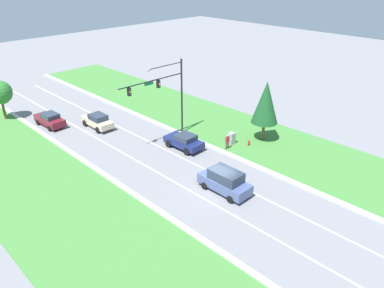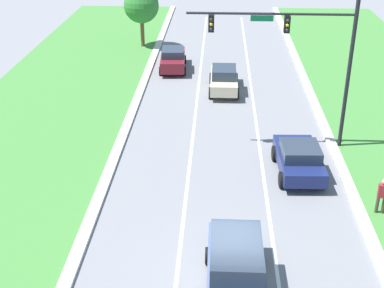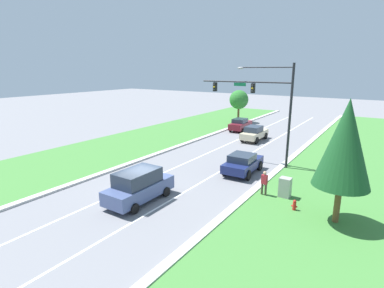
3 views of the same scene
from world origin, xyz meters
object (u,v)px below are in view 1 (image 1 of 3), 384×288
pedestrian (227,141)px  oak_near_left_tree (0,93)px  navy_sedan (184,141)px  slate_blue_suv (225,181)px  fire_hydrant (249,143)px  champagne_sedan (98,121)px  burgundy_sedan (50,119)px  conifer_near_right_tree (266,102)px  traffic_signal_mast (166,90)px  utility_cabinet (232,139)px

pedestrian → oak_near_left_tree: bearing=-55.0°
pedestrian → navy_sedan: bearing=-41.4°
slate_blue_suv → fire_hydrant: 9.37m
champagne_sedan → fire_hydrant: size_ratio=6.56×
navy_sedan → burgundy_sedan: bearing=113.1°
slate_blue_suv → champagne_sedan: bearing=90.8°
navy_sedan → conifer_near_right_tree: conifer_near_right_tree is taller
navy_sedan → burgundy_sedan: 17.15m
champagne_sedan → oak_near_left_tree: oak_near_left_tree is taller
slate_blue_suv → pedestrian: (6.21, 5.05, -0.09)m
conifer_near_right_tree → traffic_signal_mast: bearing=133.2°
utility_cabinet → pedestrian: pedestrian is taller
burgundy_sedan → champagne_sedan: bearing=-52.8°
traffic_signal_mast → champagne_sedan: size_ratio=1.85×
pedestrian → champagne_sedan: bearing=-59.0°
fire_hydrant → slate_blue_suv: bearing=-155.0°
traffic_signal_mast → fire_hydrant: size_ratio=12.16×
burgundy_sedan → traffic_signal_mast: bearing=-61.9°
burgundy_sedan → champagne_sedan: 5.82m
fire_hydrant → oak_near_left_tree: (-15.61, 25.82, 3.12)m
navy_sedan → champagne_sedan: (-3.54, 11.08, 0.04)m
conifer_near_right_tree → oak_near_left_tree: size_ratio=1.36×
utility_cabinet → conifer_near_right_tree: size_ratio=0.20×
navy_sedan → conifer_near_right_tree: bearing=-33.8°
traffic_signal_mast → fire_hydrant: (4.97, -7.47, -5.31)m
navy_sedan → champagne_sedan: size_ratio=0.95×
burgundy_sedan → fire_hydrant: burgundy_sedan is taller
burgundy_sedan → pedestrian: (10.31, -18.85, 0.11)m
utility_cabinet → burgundy_sedan: bearing=122.1°
oak_near_left_tree → champagne_sedan: bearing=-56.5°
burgundy_sedan → fire_hydrant: size_ratio=6.56×
burgundy_sedan → fire_hydrant: (12.57, -19.95, -0.49)m
burgundy_sedan → conifer_near_right_tree: size_ratio=0.69×
fire_hydrant → traffic_signal_mast: bearing=123.6°
pedestrian → conifer_near_right_tree: size_ratio=0.25×
fire_hydrant → conifer_near_right_tree: (2.22, -0.18, 4.05)m
slate_blue_suv → champagne_sedan: (-0.33, 19.47, -0.16)m
traffic_signal_mast → fire_hydrant: 10.43m
slate_blue_suv → fire_hydrant: bearing=24.8°
traffic_signal_mast → champagne_sedan: 10.12m
champagne_sedan → burgundy_sedan: bearing=130.2°
pedestrian → conifer_near_right_tree: 5.80m
champagne_sedan → traffic_signal_mast: bearing=-64.7°
slate_blue_suv → burgundy_sedan: 24.25m
slate_blue_suv → utility_cabinet: (7.43, 5.50, -0.35)m
traffic_signal_mast → slate_blue_suv: bearing=-107.0°
utility_cabinet → fire_hydrant: utility_cabinet is taller
traffic_signal_mast → pedestrian: 8.38m
burgundy_sedan → champagne_sedan: champagne_sedan is taller
navy_sedan → traffic_signal_mast: bearing=82.3°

